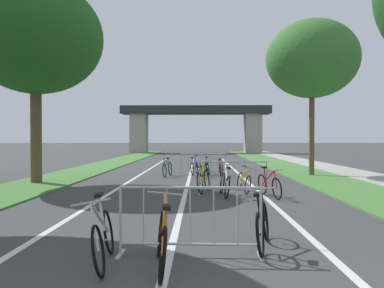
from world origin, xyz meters
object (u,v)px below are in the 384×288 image
Objects in this scene: bicycle_green_2 at (167,168)px; bicycle_purple_4 at (221,169)px; bicycle_yellow_1 at (244,181)px; bicycle_black_9 at (263,225)px; crowd_barrier_third at (203,164)px; crowd_barrier_nearest at (190,222)px; bicycle_white_10 at (225,184)px; tree_left_pine_far at (36,38)px; bicycle_silver_8 at (103,237)px; crowd_barrier_second at (233,178)px; bicycle_orange_6 at (162,240)px; bicycle_white_0 at (199,168)px; bicycle_blue_3 at (194,167)px; tree_right_pine_near at (312,59)px; bicycle_yellow_11 at (203,180)px; bicycle_teal_7 at (207,167)px; bicycle_red_5 at (269,185)px.

bicycle_green_2 is 2.51m from bicycle_purple_4.
bicycle_yellow_1 is 1.02× the size of bicycle_green_2.
crowd_barrier_third is at bearing 107.98° from bicycle_black_9.
crowd_barrier_nearest reaches higher than bicycle_white_10.
bicycle_silver_8 is at bearing -62.20° from tree_left_pine_far.
crowd_barrier_second is 1.22× the size of bicycle_orange_6.
bicycle_yellow_1 is at bearing 55.81° from crowd_barrier_second.
crowd_barrier_second is 6.34m from bicycle_green_2.
bicycle_black_9 reaches higher than bicycle_yellow_1.
bicycle_white_0 is at bearing 25.83° from tree_left_pine_far.
bicycle_white_0 is 0.97× the size of bicycle_orange_6.
bicycle_green_2 reaches higher than bicycle_yellow_1.
crowd_barrier_second is 0.74m from bicycle_yellow_1.
bicycle_silver_8 is at bearing -83.61° from bicycle_blue_3.
tree_right_pine_near is 3.35× the size of crowd_barrier_third.
bicycle_yellow_11 is at bearing -107.87° from bicycle_silver_8.
bicycle_white_0 is at bearing 104.90° from bicycle_yellow_11.
bicycle_white_10 is 1.06× the size of bicycle_yellow_11.
bicycle_purple_4 is at bearing -174.89° from tree_right_pine_near.
crowd_barrier_nearest is at bearing -78.51° from bicycle_blue_3.
bicycle_teal_7 is at bearing 2.06° from bicycle_blue_3.
bicycle_purple_4 is (-4.28, -0.38, -5.13)m from tree_right_pine_near.
bicycle_yellow_1 is at bearing 50.70° from bicycle_white_10.
bicycle_yellow_11 reaches higher than bicycle_orange_6.
tree_left_pine_far is 12.61m from bicycle_black_9.
tree_left_pine_far is 3.63× the size of crowd_barrier_nearest.
tree_left_pine_far is at bearing 124.32° from crowd_barrier_nearest.
bicycle_orange_6 is (-0.37, -0.57, -0.13)m from crowd_barrier_nearest.
tree_right_pine_near is 4.27× the size of bicycle_teal_7.
crowd_barrier_third is 1.00m from bicycle_purple_4.
bicycle_black_9 is (1.15, 0.42, -0.14)m from crowd_barrier_nearest.
bicycle_green_2 is at bearing -95.75° from bicycle_silver_8.
bicycle_white_0 is 1.03× the size of bicycle_green_2.
bicycle_yellow_1 is (0.41, 0.60, -0.16)m from crowd_barrier_second.
crowd_barrier_nearest is at bearing -102.93° from bicycle_white_10.
crowd_barrier_third is (-5.11, 0.15, -4.97)m from tree_right_pine_near.
bicycle_orange_6 reaches higher than bicycle_blue_3.
tree_right_pine_near is 4.15× the size of bicycle_white_10.
bicycle_teal_7 is (1.87, 0.93, 0.01)m from bicycle_green_2.
bicycle_green_2 is 0.98× the size of bicycle_teal_7.
bicycle_purple_4 is at bearing 76.28° from bicycle_orange_6.
bicycle_orange_6 is (-1.56, -6.87, -0.13)m from crowd_barrier_second.
bicycle_blue_3 is 7.28m from bicycle_white_10.
tree_left_pine_far is at bearing 40.88° from bicycle_green_2.
bicycle_white_10 is at bearing -70.90° from bicycle_blue_3.
bicycle_yellow_11 is at bearing -5.80° from bicycle_yellow_1.
bicycle_yellow_1 is at bearing -15.96° from tree_left_pine_far.
bicycle_red_5 is 1.00× the size of bicycle_teal_7.
bicycle_purple_4 is 0.99× the size of bicycle_yellow_11.
crowd_barrier_nearest is 1.28m from bicycle_silver_8.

